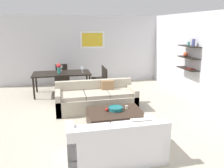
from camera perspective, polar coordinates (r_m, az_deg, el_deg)
name	(u,v)px	position (r m, az deg, el deg)	size (l,w,h in m)	color
ground_plane	(101,113)	(6.26, -2.74, -7.30)	(18.00, 18.00, 0.00)	#BCB29E
back_wall_unit	(93,50)	(9.39, -4.86, 8.58)	(8.40, 0.09, 2.70)	silver
right_wall_shelf_unit	(193,57)	(7.56, 19.63, 6.30)	(0.34, 8.20, 2.70)	silver
sofa_beige	(96,99)	(6.46, -3.94, -3.85)	(2.22, 0.90, 0.78)	#B2A893
loveseat_white	(116,143)	(4.18, 0.94, -14.61)	(1.69, 0.90, 0.78)	white
coffee_table	(115,119)	(5.41, 0.78, -8.71)	(1.26, 0.91, 0.38)	#38281E
decorative_bowl	(116,108)	(5.39, 0.93, -6.11)	(0.34, 0.34, 0.08)	#19666B
candle_jar	(127,107)	(5.50, 3.66, -5.78)	(0.06, 0.06, 0.08)	silver
apple_on_coffee_table	(107,109)	(5.34, -1.29, -6.39)	(0.08, 0.08, 0.08)	red
dining_table	(62,75)	(7.96, -12.45, 2.31)	(1.92, 0.97, 0.75)	black
dining_chair_head	(62,74)	(8.87, -12.46, 2.36)	(0.44, 0.44, 0.88)	black
dining_chair_foot	(63,86)	(7.13, -12.28, -0.59)	(0.44, 0.44, 0.88)	black
dining_chair_right_near	(102,79)	(7.90, -2.43, 1.22)	(0.44, 0.44, 0.88)	black
dining_chair_right_far	(100,76)	(8.32, -2.98, 1.90)	(0.44, 0.44, 0.88)	black
wine_glass_head	(61,67)	(8.34, -12.56, 4.19)	(0.08, 0.08, 0.17)	silver
wine_glass_right_near	(83,69)	(7.83, -7.37, 3.79)	(0.08, 0.08, 0.18)	silver
wine_glass_right_far	(82,68)	(8.07, -7.53, 3.99)	(0.07, 0.07, 0.16)	silver
centerpiece_vase	(59,68)	(7.85, -13.15, 4.00)	(0.16, 0.16, 0.34)	teal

